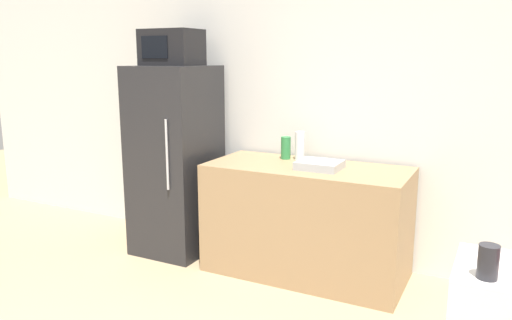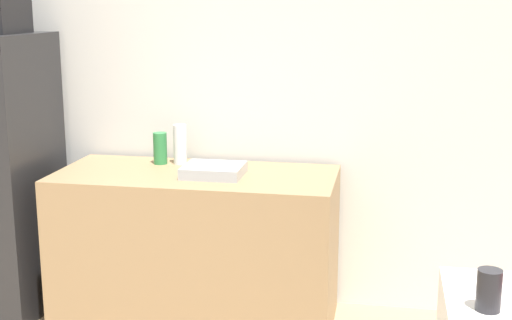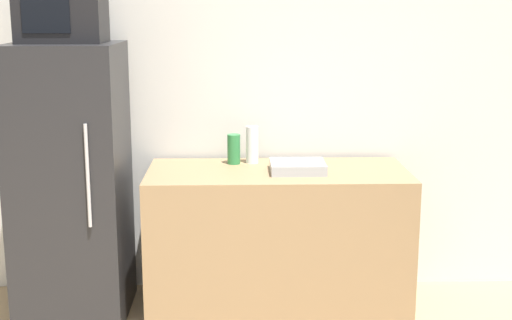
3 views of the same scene
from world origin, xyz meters
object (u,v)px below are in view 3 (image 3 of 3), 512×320
bottle_tall (252,145)px  bottle_short (234,149)px  refrigerator (71,183)px  microwave (62,16)px

bottle_tall → bottle_short: (-0.12, -0.02, -0.02)m
refrigerator → bottle_short: 1.00m
refrigerator → microwave: bearing=-109.1°
bottle_tall → bottle_short: size_ratio=1.25×
refrigerator → bottle_tall: 1.12m
bottle_short → bottle_tall: bearing=10.6°
refrigerator → microwave: size_ratio=3.47×
microwave → bottle_tall: 1.36m
microwave → refrigerator: bearing=70.9°
microwave → bottle_short: size_ratio=2.55×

